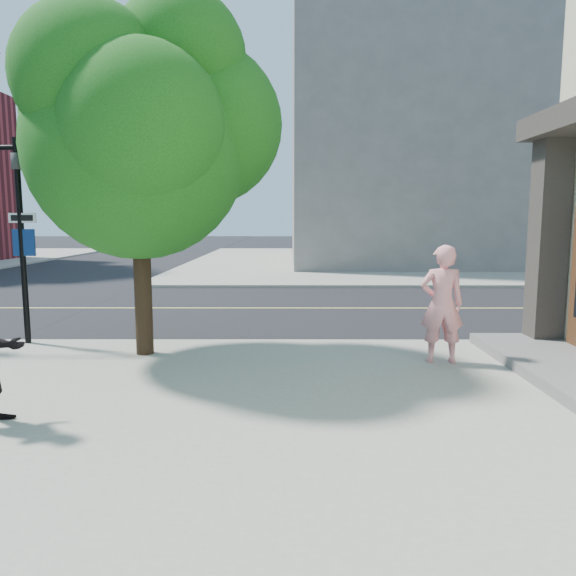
{
  "coord_description": "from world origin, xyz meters",
  "views": [
    {
      "loc": [
        4.8,
        -10.61,
        2.56
      ],
      "look_at": [
        4.77,
        -0.92,
        1.3
      ],
      "focal_mm": 33.14,
      "sensor_mm": 36.0,
      "label": 1
    }
  ],
  "objects": [
    {
      "name": "road_ew",
      "position": [
        0.0,
        4.5,
        0.01
      ],
      "size": [
        140.0,
        9.0,
        0.01
      ],
      "primitive_type": "cube",
      "color": "black",
      "rests_on": "ground"
    },
    {
      "name": "ground",
      "position": [
        0.0,
        0.0,
        0.0
      ],
      "size": [
        140.0,
        140.0,
        0.0
      ],
      "primitive_type": "plane",
      "color": "black",
      "rests_on": "ground"
    },
    {
      "name": "man_on_phone",
      "position": [
        7.38,
        -1.71,
        1.13
      ],
      "size": [
        0.77,
        0.53,
        2.01
      ],
      "primitive_type": "imported",
      "rotation": [
        0.0,
        0.0,
        3.07
      ],
      "color": "pink",
      "rests_on": "sidewalk_se"
    },
    {
      "name": "street_tree",
      "position": [
        2.26,
        -1.13,
        4.19
      ],
      "size": [
        4.75,
        4.32,
        6.31
      ],
      "rotation": [
        0.0,
        0.0,
        -0.34
      ],
      "color": "black",
      "rests_on": "sidewalk_se"
    },
    {
      "name": "sidewalk_ne",
      "position": [
        13.5,
        21.5,
        0.06
      ],
      "size": [
        29.0,
        25.0,
        0.12
      ],
      "primitive_type": "cube",
      "color": "gray",
      "rests_on": "ground"
    },
    {
      "name": "filler_ne",
      "position": [
        14.0,
        22.0,
        7.12
      ],
      "size": [
        18.0,
        16.0,
        14.0
      ],
      "primitive_type": "cube",
      "color": "slate",
      "rests_on": "sidewalk_ne"
    }
  ]
}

